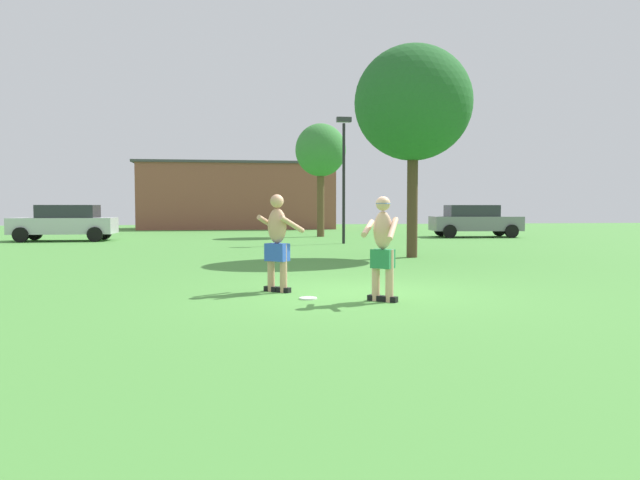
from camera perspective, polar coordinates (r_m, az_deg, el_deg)
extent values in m
plane|color=#4C8E3D|center=(10.67, 3.61, -5.05)|extent=(80.00, 80.00, 0.00)
cube|color=black|center=(9.77, 6.54, -5.56)|extent=(0.27, 0.25, 0.09)
cylinder|color=#E0AD89|center=(9.72, 6.56, -3.37)|extent=(0.13, 0.13, 0.84)
cube|color=black|center=(9.88, 5.27, -5.46)|extent=(0.27, 0.25, 0.09)
cylinder|color=#E0AD89|center=(9.83, 5.28, -3.29)|extent=(0.13, 0.13, 0.84)
cube|color=#28844C|center=(9.75, 5.92, -1.76)|extent=(0.41, 0.40, 0.30)
ellipsoid|color=#E0AD89|center=(9.72, 5.94, 0.92)|extent=(0.39, 0.37, 0.61)
cylinder|color=#E0AD89|center=(9.54, 6.86, 1.05)|extent=(0.32, 0.53, 0.37)
cylinder|color=#E0AD89|center=(9.72, 4.53, 1.10)|extent=(0.34, 0.56, 0.27)
sphere|color=#E0AD89|center=(9.71, 5.95, 3.43)|extent=(0.23, 0.23, 0.23)
cone|color=#194CA5|center=(9.71, 5.96, 3.81)|extent=(0.34, 0.34, 0.13)
cube|color=black|center=(10.95, -4.62, -4.60)|extent=(0.27, 0.25, 0.09)
cylinder|color=tan|center=(10.90, -4.63, -2.58)|extent=(0.13, 0.13, 0.87)
cube|color=black|center=(10.79, -3.45, -4.71)|extent=(0.27, 0.25, 0.09)
cylinder|color=tan|center=(10.75, -3.46, -2.66)|extent=(0.13, 0.13, 0.87)
cube|color=blue|center=(10.80, -4.05, -1.16)|extent=(0.46, 0.44, 0.31)
ellipsoid|color=tan|center=(10.77, -4.06, 1.33)|extent=(0.43, 0.41, 0.63)
cylinder|color=tan|center=(11.00, -4.82, 1.53)|extent=(0.48, 0.46, 0.34)
cylinder|color=tan|center=(10.71, -2.66, 1.49)|extent=(0.51, 0.43, 0.33)
sphere|color=tan|center=(10.77, -4.07, 3.67)|extent=(0.24, 0.24, 0.24)
cylinder|color=white|center=(10.03, -1.12, -5.50)|extent=(0.29, 0.29, 0.03)
cube|color=silver|center=(28.84, -22.96, 1.25)|extent=(4.32, 1.84, 0.70)
cube|color=#282D33|center=(28.77, -22.60, 2.51)|extent=(2.42, 1.61, 0.56)
cylinder|color=black|center=(28.43, -26.35, 0.44)|extent=(0.64, 0.23, 0.64)
cylinder|color=black|center=(30.14, -25.26, 0.60)|extent=(0.64, 0.23, 0.64)
cylinder|color=black|center=(27.61, -20.42, 0.50)|extent=(0.64, 0.23, 0.64)
cylinder|color=black|center=(29.37, -19.65, 0.66)|extent=(0.64, 0.23, 0.64)
cube|color=slate|center=(30.92, 14.41, 1.52)|extent=(4.47, 2.24, 0.70)
cube|color=#282D33|center=(30.86, 14.07, 2.69)|extent=(2.56, 1.83, 0.56)
cylinder|color=black|center=(32.25, 16.51, 0.93)|extent=(0.66, 0.29, 0.64)
cylinder|color=black|center=(30.55, 17.59, 0.79)|extent=(0.66, 0.29, 0.64)
cylinder|color=black|center=(31.41, 11.30, 0.94)|extent=(0.66, 0.29, 0.64)
cylinder|color=black|center=(29.67, 12.11, 0.80)|extent=(0.66, 0.29, 0.64)
cylinder|color=black|center=(24.71, 2.25, 5.31)|extent=(0.12, 0.12, 4.87)
cube|color=#333338|center=(24.94, 2.26, 11.25)|extent=(0.60, 0.24, 0.20)
cube|color=brown|center=(41.76, -7.77, 4.03)|extent=(12.77, 5.14, 4.30)
cube|color=#3F3F44|center=(41.85, -7.79, 7.08)|extent=(13.28, 5.35, 0.16)
cylinder|color=brown|center=(30.31, 0.06, 3.53)|extent=(0.37, 0.37, 3.40)
ellipsoid|color=#387F38|center=(30.43, 0.06, 8.47)|extent=(2.52, 2.52, 2.62)
cylinder|color=#4C3823|center=(18.24, 8.68, 3.69)|extent=(0.32, 0.32, 3.39)
ellipsoid|color=#236028|center=(18.49, 8.76, 12.64)|extent=(3.47, 3.47, 3.39)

